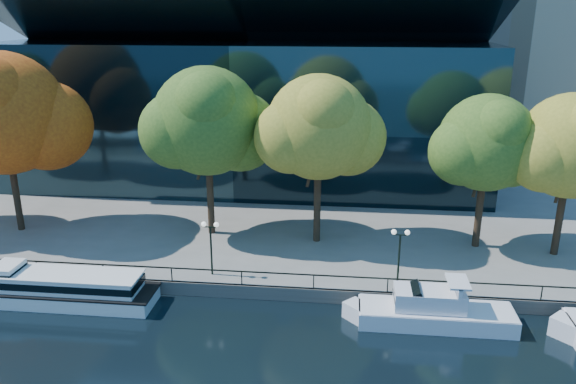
# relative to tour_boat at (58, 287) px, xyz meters

# --- Properties ---
(ground) EXTENTS (160.00, 160.00, 0.00)m
(ground) POSITION_rel_tour_boat_xyz_m (12.37, -1.15, -1.13)
(ground) COLOR black
(ground) RESTS_ON ground
(promenade) EXTENTS (90.00, 67.08, 1.00)m
(promenade) POSITION_rel_tour_boat_xyz_m (12.37, 35.22, -0.63)
(promenade) COLOR slate
(promenade) RESTS_ON ground
(railing) EXTENTS (88.20, 0.08, 0.99)m
(railing) POSITION_rel_tour_boat_xyz_m (12.37, 2.10, 0.81)
(railing) COLOR black
(railing) RESTS_ON promenade
(convention_building) EXTENTS (50.00, 24.57, 21.43)m
(convention_building) POSITION_rel_tour_boat_xyz_m (8.37, 30.63, 7.37)
(convention_building) COLOR black
(convention_building) RESTS_ON ground
(tour_boat) EXTENTS (14.04, 3.13, 2.66)m
(tour_boat) POSITION_rel_tour_boat_xyz_m (0.00, 0.00, 0.00)
(tour_boat) COLOR white
(tour_boat) RESTS_ON ground
(cruiser_near) EXTENTS (10.84, 2.79, 3.14)m
(cruiser_near) POSITION_rel_tour_boat_xyz_m (24.88, -0.10, -0.16)
(cruiser_near) COLOR silver
(cruiser_near) RESTS_ON ground
(tree_1) EXTENTS (12.53, 10.27, 15.13)m
(tree_1) POSITION_rel_tour_boat_xyz_m (-8.35, 9.96, 9.77)
(tree_1) COLOR black
(tree_1) RESTS_ON promenade
(tree_2) EXTENTS (10.98, 9.00, 14.02)m
(tree_2) POSITION_rel_tour_boat_xyz_m (8.24, 11.04, 9.31)
(tree_2) COLOR black
(tree_2) RESTS_ON promenade
(tree_3) EXTENTS (10.26, 8.42, 13.60)m
(tree_3) POSITION_rel_tour_boat_xyz_m (17.24, 10.28, 9.18)
(tree_3) COLOR black
(tree_3) RESTS_ON promenade
(tree_4) EXTENTS (9.30, 7.62, 12.23)m
(tree_4) POSITION_rel_tour_boat_xyz_m (30.04, 10.62, 8.21)
(tree_4) COLOR black
(tree_4) RESTS_ON promenade
(tree_5) EXTENTS (9.75, 7.99, 12.54)m
(tree_5) POSITION_rel_tour_boat_xyz_m (35.83, 9.68, 8.33)
(tree_5) COLOR black
(tree_5) RESTS_ON promenade
(lamp_1) EXTENTS (1.26, 0.36, 4.03)m
(lamp_1) POSITION_rel_tour_boat_xyz_m (9.97, 3.35, 2.85)
(lamp_1) COLOR black
(lamp_1) RESTS_ON promenade
(lamp_2) EXTENTS (1.26, 0.36, 4.03)m
(lamp_2) POSITION_rel_tour_boat_xyz_m (23.13, 3.35, 2.85)
(lamp_2) COLOR black
(lamp_2) RESTS_ON promenade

